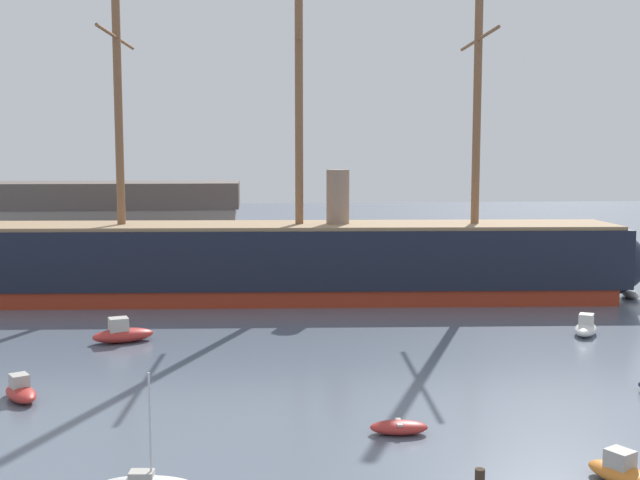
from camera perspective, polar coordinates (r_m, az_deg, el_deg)
name	(u,v)px	position (r m, az deg, el deg)	size (l,w,h in m)	color
tall_ship	(299,260)	(73.48, -1.50, -1.44)	(71.97, 16.21, 34.60)	maroon
motorboat_foreground_right	(624,473)	(36.05, 21.18, -15.48)	(2.88, 3.62, 1.41)	orange
dinghy_near_centre	(399,427)	(39.53, 5.75, -13.38)	(2.92, 1.45, 0.67)	#B22D28
motorboat_mid_left	(21,391)	(47.36, -20.90, -10.22)	(2.93, 3.64, 1.42)	#B22D28
motorboat_alongside_bow	(122,334)	(59.11, -14.15, -6.60)	(4.71, 3.12, 1.83)	#B22D28
motorboat_alongside_stern	(586,328)	(62.93, 18.72, -6.05)	(3.22, 4.02, 1.57)	silver
dinghy_far_left	(32,299)	(77.19, -20.15, -4.06)	(1.99, 2.69, 0.58)	gray
dinghy_far_right	(630,294)	(80.42, 21.60, -3.68)	(1.33, 2.89, 0.68)	silver
motorboat_distant_centre	(326,276)	(84.48, 0.46, -2.65)	(3.87, 3.05, 1.51)	#236670
dockside_warehouse_left	(49,228)	(95.21, -19.07, 0.85)	(46.78, 12.91, 15.40)	#565659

